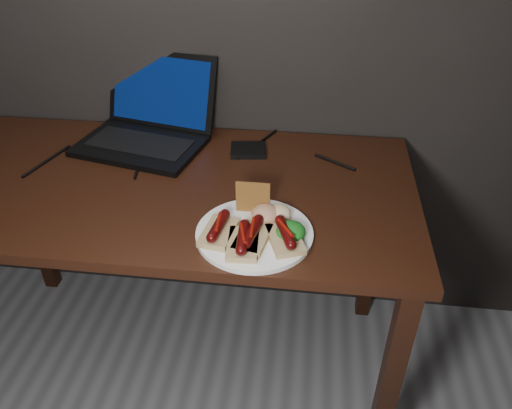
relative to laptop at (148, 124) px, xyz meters
name	(u,v)px	position (x,y,z in m)	size (l,w,h in m)	color
desk	(167,208)	(0.11, -0.24, -0.14)	(1.40, 0.70, 0.75)	black
laptop	(148,124)	(0.00, 0.00, 0.00)	(0.44, 0.41, 0.25)	black
hard_drive	(248,150)	(0.33, -0.04, -0.05)	(0.11, 0.09, 0.02)	black
desk_cables	(188,156)	(0.15, -0.10, -0.05)	(0.94, 0.38, 0.01)	black
plate	(254,233)	(0.40, -0.45, -0.05)	(0.28, 0.28, 0.01)	white
bread_sausage_left	(219,229)	(0.31, -0.47, -0.03)	(0.09, 0.12, 0.04)	tan
bread_sausage_center	(252,235)	(0.40, -0.49, -0.03)	(0.09, 0.13, 0.04)	tan
bread_sausage_right	(285,236)	(0.47, -0.48, -0.03)	(0.11, 0.13, 0.04)	tan
bread_sausage_extra	(243,241)	(0.38, -0.51, -0.03)	(0.08, 0.12, 0.04)	tan
crispbread	(253,197)	(0.38, -0.37, 0.00)	(0.09, 0.01, 0.09)	#B06E30
salad_greens	(291,231)	(0.48, -0.46, -0.02)	(0.07, 0.07, 0.04)	#0F4F14
salsa_mound	(266,214)	(0.42, -0.40, -0.02)	(0.07, 0.07, 0.04)	#A01B10
coleslaw_mound	(278,213)	(0.45, -0.39, -0.02)	(0.06, 0.06, 0.04)	silver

